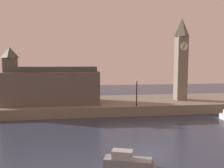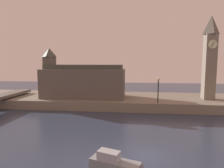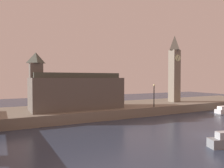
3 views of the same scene
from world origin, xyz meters
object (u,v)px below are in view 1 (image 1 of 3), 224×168
boat_cruiser_grey (131,162)px  parliament_hall (50,85)px  clock_tower (181,58)px  streetlamp (137,90)px

boat_cruiser_grey → parliament_hall: bearing=111.7°
clock_tower → parliament_hall: bearing=-178.7°
parliament_hall → streetlamp: bearing=-16.8°
boat_cruiser_grey → clock_tower: bearing=57.9°
streetlamp → boat_cruiser_grey: bearing=-105.2°
parliament_hall → boat_cruiser_grey: parliament_hall is taller
streetlamp → boat_cruiser_grey: size_ratio=0.90×
clock_tower → boat_cruiser_grey: (-13.62, -21.76, -8.20)m
boat_cruiser_grey → streetlamp: bearing=74.8°
clock_tower → streetlamp: bearing=-153.5°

